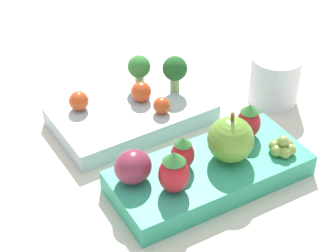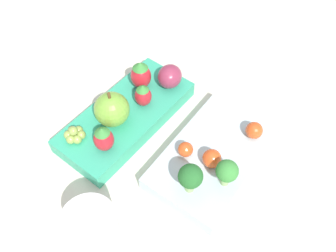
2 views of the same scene
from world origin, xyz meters
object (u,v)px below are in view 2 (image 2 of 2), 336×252
Objects in this scene: cherry_tomato_2 at (185,149)px; drinking_cup at (95,231)px; cherry_tomato_1 at (212,158)px; bento_box_savoury at (213,156)px; grape_cluster at (75,134)px; apple at (112,109)px; plum at (170,76)px; strawberry_0 at (104,138)px; strawberry_2 at (143,95)px; broccoli_floret_0 at (190,177)px; broccoli_floret_1 at (227,172)px; bento_box_fruit at (126,116)px; strawberry_1 at (141,75)px; cherry_tomato_0 at (254,130)px.

drinking_cup is at bearing -14.72° from cherry_tomato_2.
drinking_cup is at bearing -26.52° from cherry_tomato_1.
grape_cluster is at bearing -67.20° from bento_box_savoury.
apple reaches higher than plum.
strawberry_0 is 0.05m from grape_cluster.
plum is (-0.06, 0.02, -0.00)m from strawberry_2.
bento_box_savoury is 0.16m from apple.
apple reaches higher than broccoli_floret_0.
broccoli_floret_1 is 1.45× the size of grape_cluster.
bento_box_fruit is 0.16m from cherry_tomato_1.
cherry_tomato_1 is at bearing 153.48° from drinking_cup.
plum is 1.30× the size of grape_cluster.
strawberry_2 is (-0.05, -0.10, 0.01)m from cherry_tomato_2.
cherry_tomato_2 is at bearing -56.18° from bento_box_savoury.
strawberry_1 is at bearing 167.71° from grape_cluster.
drinking_cup is (0.24, -0.11, -0.00)m from cherry_tomato_0.
plum reaches higher than cherry_tomato_0.
strawberry_1 is 0.05m from plum.
bento_box_savoury is 7.93× the size of cherry_tomato_1.
cherry_tomato_1 reaches higher than cherry_tomato_2.
strawberry_1 is 1.25× the size of strawberry_2.
broccoli_floret_0 reaches higher than grape_cluster.
cherry_tomato_2 is (0.02, -0.03, 0.02)m from bento_box_savoury.
strawberry_1 is 0.25m from drinking_cup.
strawberry_1 is (-0.08, -0.16, 0.01)m from cherry_tomato_1.
broccoli_floret_1 is at bearing 57.29° from cherry_tomato_1.
apple is 0.08m from strawberry_1.
broccoli_floret_0 is 0.14m from drinking_cup.
strawberry_1 reaches higher than cherry_tomato_0.
apple is at bearing -12.31° from bento_box_fruit.
bento_box_savoury is at bearing -138.71° from broccoli_floret_1.
cherry_tomato_0 is 0.37× the size of drinking_cup.
broccoli_floret_1 is 0.19m from apple.
strawberry_0 is 0.66× the size of drinking_cup.
strawberry_1 is (-0.08, -0.00, -0.00)m from apple.
apple is at bearing 150.09° from grape_cluster.
strawberry_2 is (-0.03, -0.13, 0.03)m from bento_box_savoury.
bento_box_savoury is 5.09× the size of plum.
strawberry_0 reaches higher than cherry_tomato_1.
grape_cluster is (0.06, -0.15, 0.00)m from cherry_tomato_2.
drinking_cup is (0.18, -0.08, 0.02)m from bento_box_savoury.
strawberry_0 reaches higher than grape_cluster.
grape_cluster is at bearing -87.20° from broccoli_floret_0.
broccoli_floret_0 is at bearing 90.43° from strawberry_0.
strawberry_2 is at bearing 148.51° from bento_box_fruit.
drinking_cup reaches higher than plum.
strawberry_2 and drinking_cup have the same top height.
strawberry_1 is at bearing -110.18° from bento_box_savoury.
strawberry_2 is 1.27× the size of grape_cluster.
cherry_tomato_0 is at bearing 136.95° from cherry_tomato_2.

